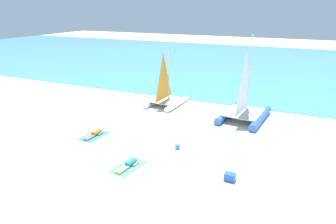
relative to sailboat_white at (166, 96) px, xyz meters
The scene contains 10 objects.
ground_plane 2.39m from the sailboat_white, ahead, with size 120.00×120.00×0.00m, color silver.
ocean_water 22.11m from the sailboat_white, 84.08° to the left, with size 120.00×40.00×0.05m, color #4C9EB7.
sailboat_white is the anchor object (origin of this frame).
sailboat_blue 6.43m from the sailboat_white, ahead, with size 3.28×4.74×5.85m.
towel_left 7.67m from the sailboat_white, 100.93° to the right, with size 1.10×1.90×0.01m, color #338CD8.
sunbather_left 7.59m from the sailboat_white, 101.00° to the right, with size 0.56×1.56×0.30m.
towel_right 10.24m from the sailboat_white, 75.94° to the right, with size 1.10×1.90×0.01m, color #4CB266.
sunbather_right 10.17m from the sailboat_white, 75.80° to the right, with size 0.61×1.57×0.30m.
beach_ball 8.07m from the sailboat_white, 60.64° to the right, with size 0.31×0.31×0.31m, color #337FE5.
cooler_box 11.69m from the sailboat_white, 50.61° to the right, with size 0.50×0.36×0.36m, color blue.
Camera 1 is at (7.52, -11.14, 7.61)m, focal length 32.17 mm.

